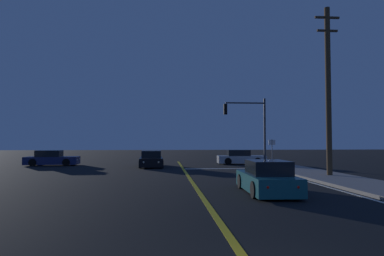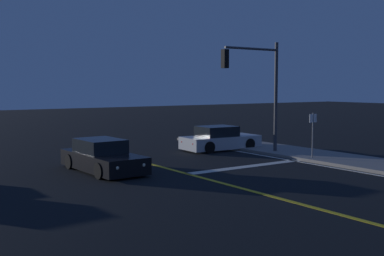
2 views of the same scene
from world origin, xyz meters
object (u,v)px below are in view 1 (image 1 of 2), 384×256
Objects in this scene: traffic_signal_near_right at (250,121)px; street_sign_corner at (272,149)px; car_distant_tail_navy at (52,159)px; utility_pole_right at (328,89)px; car_side_waiting_silver at (240,158)px; car_following_oncoming_black at (151,160)px; car_parked_curb_teal at (267,179)px.

street_sign_corner is (0.98, -2.80, -2.32)m from traffic_signal_near_right.
utility_pole_right is at bearing 57.22° from car_distant_tail_navy.
traffic_signal_near_right is (17.23, -2.39, 3.28)m from car_distant_tail_navy.
car_side_waiting_silver is 0.95× the size of car_following_oncoming_black.
utility_pole_right is (2.38, -9.04, 1.35)m from traffic_signal_near_right.
utility_pole_right reaches higher than car_distant_tail_navy.
car_side_waiting_silver is 17.04m from car_distant_tail_navy.
traffic_signal_near_right is at bearing 79.56° from car_distant_tail_navy.
traffic_signal_near_right is (3.11, 14.52, 3.28)m from car_parked_curb_teal.
car_side_waiting_silver is 0.99× the size of car_distant_tail_navy.
car_distant_tail_navy is 18.96m from street_sign_corner.
utility_pole_right is at bearing 136.89° from car_following_oncoming_black.
car_distant_tail_navy and car_following_oncoming_black have the same top height.
car_distant_tail_navy is 0.96× the size of car_following_oncoming_black.
car_side_waiting_silver is at bearing 101.70° from street_sign_corner.
car_parked_curb_teal is 15.74m from car_following_oncoming_black.
car_distant_tail_navy is 0.78× the size of traffic_signal_near_right.
street_sign_corner is (1.17, -5.66, 0.97)m from car_side_waiting_silver.
utility_pole_right is (5.49, 5.48, 4.63)m from car_parked_curb_teal.
traffic_signal_near_right is 9.44m from utility_pole_right.
utility_pole_right reaches higher than car_side_waiting_silver.
car_parked_curb_teal is at bearing 77.91° from traffic_signal_near_right.
utility_pole_right is at bearing 14.98° from car_side_waiting_silver.
utility_pole_right reaches higher than street_sign_corner.
car_parked_curb_teal is at bearing -6.73° from car_side_waiting_silver.
car_distant_tail_navy is 17.70m from traffic_signal_near_right.
car_following_oncoming_black is 0.81× the size of traffic_signal_near_right.
car_following_oncoming_black is 2.06× the size of street_sign_corner.
car_parked_curb_teal is 1.90× the size of street_sign_corner.
car_distant_tail_navy is 1.99× the size of street_sign_corner.
street_sign_corner reaches higher than car_distant_tail_navy.
street_sign_corner is at bearing 159.49° from car_following_oncoming_black.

